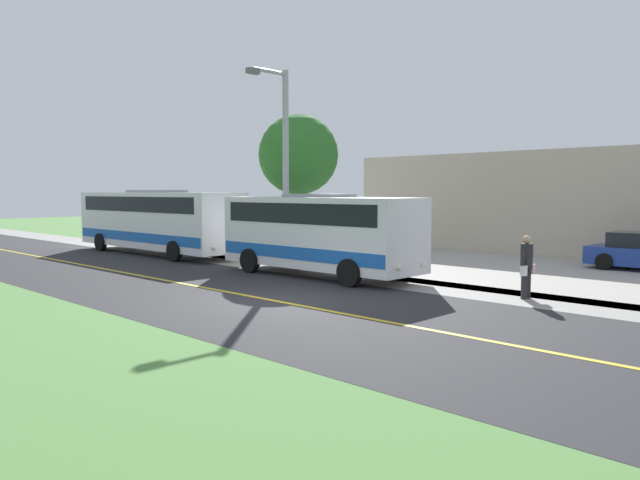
{
  "coord_description": "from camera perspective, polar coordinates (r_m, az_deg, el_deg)",
  "views": [
    {
      "loc": [
        11.05,
        12.32,
        3.02
      ],
      "look_at": [
        -3.5,
        -1.77,
        1.4
      ],
      "focal_mm": 34.15,
      "sensor_mm": 36.0,
      "label": 1
    }
  ],
  "objects": [
    {
      "name": "road_centre_line",
      "position": [
        16.82,
        -3.98,
        -5.75
      ],
      "size": [
        0.16,
        100.0,
        0.0
      ],
      "primitive_type": "cube",
      "color": "gold",
      "rests_on": "ground"
    },
    {
      "name": "tree_curbside",
      "position": [
        26.66,
        -2.04,
        7.93
      ],
      "size": [
        3.47,
        3.47,
        6.35
      ],
      "color": "brown",
      "rests_on": "ground"
    },
    {
      "name": "shuttle_bus_front",
      "position": [
        21.66,
        -0.11,
        0.85
      ],
      "size": [
        2.55,
        8.08,
        2.94
      ],
      "color": "white",
      "rests_on": "ground"
    },
    {
      "name": "street_light_pole",
      "position": [
        23.6,
        -3.46,
        7.48
      ],
      "size": [
        1.97,
        0.24,
        7.63
      ],
      "color": "#9E9EA3",
      "rests_on": "ground"
    },
    {
      "name": "commercial_building",
      "position": [
        35.18,
        21.41,
        3.38
      ],
      "size": [
        10.0,
        18.87,
        4.96
      ],
      "primitive_type": "cube",
      "color": "#B7A893",
      "rests_on": "ground"
    },
    {
      "name": "transit_bus_rear",
      "position": [
        30.37,
        -15.05,
        1.93
      ],
      "size": [
        2.68,
        11.07,
        3.1
      ],
      "color": "white",
      "rests_on": "ground"
    },
    {
      "name": "road_surface",
      "position": [
        16.82,
        -3.98,
        -5.77
      ],
      "size": [
        8.0,
        100.0,
        0.01
      ],
      "primitive_type": "cube",
      "color": "#28282B",
      "rests_on": "ground"
    },
    {
      "name": "sidewalk",
      "position": [
        20.61,
        6.86,
        -3.88
      ],
      "size": [
        2.4,
        100.0,
        0.01
      ],
      "primitive_type": "cube",
      "color": "gray",
      "rests_on": "ground"
    },
    {
      "name": "pedestrian_with_bags",
      "position": [
        18.06,
        18.79,
        -2.19
      ],
      "size": [
        0.72,
        0.34,
        1.79
      ],
      "color": "#262628",
      "rests_on": "ground"
    },
    {
      "name": "ground_plane",
      "position": [
        16.82,
        -3.98,
        -5.78
      ],
      "size": [
        120.0,
        120.0,
        0.0
      ],
      "primitive_type": "plane",
      "color": "#548442"
    },
    {
      "name": "parking_lot_surface",
      "position": [
        25.41,
        22.28,
        -2.59
      ],
      "size": [
        14.0,
        36.0,
        0.01
      ],
      "primitive_type": "cube",
      "color": "#9E9991",
      "rests_on": "ground"
    }
  ]
}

